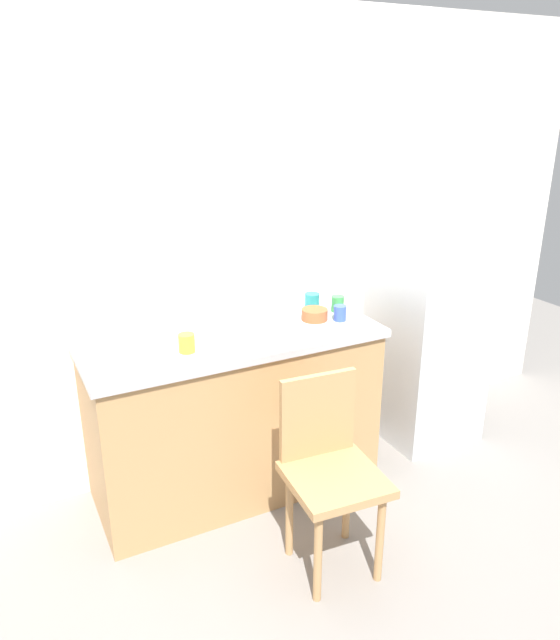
{
  "coord_description": "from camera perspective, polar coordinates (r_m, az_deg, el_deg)",
  "views": [
    {
      "loc": [
        -1.2,
        -1.97,
        2.03
      ],
      "look_at": [
        0.11,
        0.6,
        0.95
      ],
      "focal_mm": 33.75,
      "sensor_mm": 36.0,
      "label": 1
    }
  ],
  "objects": [
    {
      "name": "cup_teal",
      "position": [
        3.39,
        3.06,
        1.8
      ],
      "size": [
        0.08,
        0.08,
        0.09
      ],
      "primitive_type": "cylinder",
      "color": "teal",
      "rests_on": "countertop"
    },
    {
      "name": "cup_green",
      "position": [
        3.36,
        5.48,
        1.54
      ],
      "size": [
        0.07,
        0.07,
        0.09
      ],
      "primitive_type": "cylinder",
      "color": "green",
      "rests_on": "countertop"
    },
    {
      "name": "dish_tray",
      "position": [
        3.13,
        -3.0,
        -0.21
      ],
      "size": [
        0.28,
        0.2,
        0.05
      ],
      "primitive_type": "cube",
      "color": "white",
      "rests_on": "countertop"
    },
    {
      "name": "cup_blue",
      "position": [
        3.22,
        5.7,
        0.66
      ],
      "size": [
        0.07,
        0.07,
        0.08
      ],
      "primitive_type": "cylinder",
      "color": "blue",
      "rests_on": "countertop"
    },
    {
      "name": "ground_plane",
      "position": [
        3.07,
        3.5,
        -20.85
      ],
      "size": [
        8.0,
        8.0,
        0.0
      ],
      "primitive_type": "plane",
      "color": "gray"
    },
    {
      "name": "back_wall",
      "position": [
        3.3,
        -4.86,
        6.68
      ],
      "size": [
        4.8,
        0.1,
        2.49
      ],
      "primitive_type": "cube",
      "color": "white",
      "rests_on": "ground_plane"
    },
    {
      "name": "cabinet_base",
      "position": [
        3.25,
        -4.39,
        -9.05
      ],
      "size": [
        1.47,
        0.6,
        0.86
      ],
      "primitive_type": "cube",
      "color": "tan",
      "rests_on": "ground_plane"
    },
    {
      "name": "countertop",
      "position": [
        3.05,
        -4.61,
        -1.68
      ],
      "size": [
        1.51,
        0.64,
        0.04
      ],
      "primitive_type": "cube",
      "color": "#B7B7BC",
      "rests_on": "cabinet_base"
    },
    {
      "name": "refrigerator",
      "position": [
        3.8,
        13.62,
        -2.0
      ],
      "size": [
        0.55,
        0.58,
        1.23
      ],
      "primitive_type": "cube",
      "color": "silver",
      "rests_on": "ground_plane"
    },
    {
      "name": "terracotta_bowl",
      "position": [
        3.23,
        3.29,
        0.53
      ],
      "size": [
        0.14,
        0.14,
        0.06
      ],
      "primitive_type": "cylinder",
      "color": "#B25B33",
      "rests_on": "countertop"
    },
    {
      "name": "chair",
      "position": [
        2.73,
        4.66,
        -13.65
      ],
      "size": [
        0.43,
        0.43,
        0.89
      ],
      "rotation": [
        0.0,
        0.0,
        -0.08
      ],
      "color": "tan",
      "rests_on": "ground_plane"
    },
    {
      "name": "faucet",
      "position": [
        3.22,
        -6.55,
        2.06
      ],
      "size": [
        0.02,
        0.02,
        0.24
      ],
      "primitive_type": "cylinder",
      "color": "#B7B7BC",
      "rests_on": "countertop"
    },
    {
      "name": "cup_yellow",
      "position": [
        2.85,
        -8.84,
        -2.17
      ],
      "size": [
        0.08,
        0.08,
        0.09
      ],
      "primitive_type": "cylinder",
      "color": "yellow",
      "rests_on": "countertop"
    }
  ]
}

